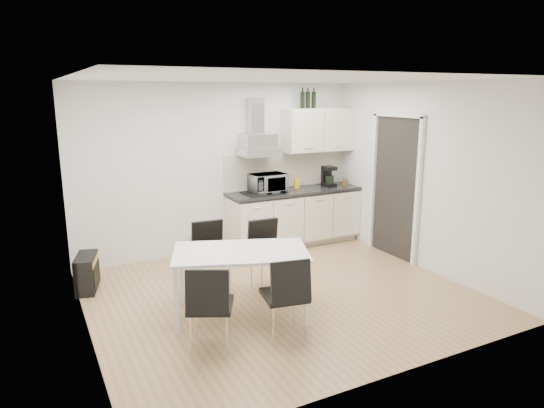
# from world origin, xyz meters

# --- Properties ---
(ground) EXTENTS (4.50, 4.50, 0.00)m
(ground) POSITION_xyz_m (0.00, 0.00, 0.00)
(ground) COLOR tan
(ground) RESTS_ON ground
(wall_back) EXTENTS (4.50, 0.10, 2.60)m
(wall_back) POSITION_xyz_m (0.00, 2.00, 1.30)
(wall_back) COLOR white
(wall_back) RESTS_ON ground
(wall_front) EXTENTS (4.50, 0.10, 2.60)m
(wall_front) POSITION_xyz_m (0.00, -2.00, 1.30)
(wall_front) COLOR white
(wall_front) RESTS_ON ground
(wall_left) EXTENTS (0.10, 4.00, 2.60)m
(wall_left) POSITION_xyz_m (-2.25, 0.00, 1.30)
(wall_left) COLOR white
(wall_left) RESTS_ON ground
(wall_right) EXTENTS (0.10, 4.00, 2.60)m
(wall_right) POSITION_xyz_m (2.25, 0.00, 1.30)
(wall_right) COLOR white
(wall_right) RESTS_ON ground
(ceiling) EXTENTS (4.50, 4.50, 0.00)m
(ceiling) POSITION_xyz_m (0.00, 0.00, 2.60)
(ceiling) COLOR white
(ceiling) RESTS_ON wall_back
(doorway) EXTENTS (0.08, 1.04, 2.10)m
(doorway) POSITION_xyz_m (2.21, 0.55, 1.05)
(doorway) COLOR white
(doorway) RESTS_ON ground
(kitchenette) EXTENTS (2.22, 0.64, 2.52)m
(kitchenette) POSITION_xyz_m (1.19, 1.73, 0.83)
(kitchenette) COLOR beige
(kitchenette) RESTS_ON ground
(dining_table) EXTENTS (1.67, 1.30, 0.75)m
(dining_table) POSITION_xyz_m (-0.66, -0.26, 0.67)
(dining_table) COLOR white
(dining_table) RESTS_ON ground
(chair_far_left) EXTENTS (0.47, 0.53, 0.88)m
(chair_far_left) POSITION_xyz_m (-0.72, 0.49, 0.44)
(chair_far_left) COLOR black
(chair_far_left) RESTS_ON ground
(chair_far_right) EXTENTS (0.46, 0.52, 0.88)m
(chair_far_right) POSITION_xyz_m (-0.06, 0.23, 0.44)
(chair_far_right) COLOR black
(chair_far_right) RESTS_ON ground
(chair_near_left) EXTENTS (0.62, 0.64, 0.88)m
(chair_near_left) POSITION_xyz_m (-1.22, -0.82, 0.44)
(chair_near_left) COLOR black
(chair_near_left) RESTS_ON ground
(chair_near_right) EXTENTS (0.52, 0.57, 0.88)m
(chair_near_right) POSITION_xyz_m (-0.48, -0.94, 0.44)
(chair_near_right) COLOR black
(chair_near_right) RESTS_ON ground
(guitar_amp) EXTENTS (0.37, 0.59, 0.45)m
(guitar_amp) POSITION_xyz_m (-2.12, 1.26, 0.23)
(guitar_amp) COLOR black
(guitar_amp) RESTS_ON ground
(floor_speaker) EXTENTS (0.19, 0.18, 0.26)m
(floor_speaker) POSITION_xyz_m (-0.45, 1.90, 0.13)
(floor_speaker) COLOR black
(floor_speaker) RESTS_ON ground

